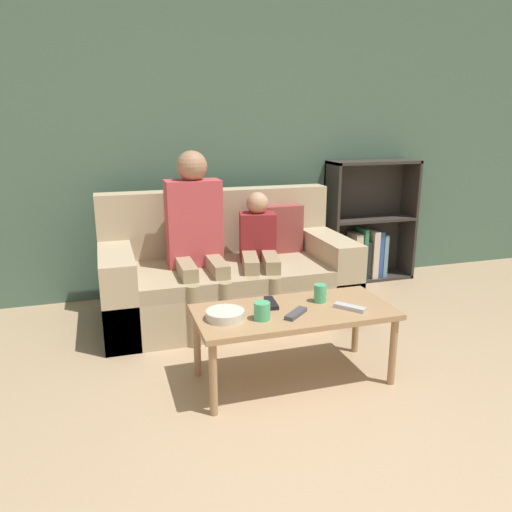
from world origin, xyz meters
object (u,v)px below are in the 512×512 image
Objects in this scene: coffee_table at (294,317)px; couch at (227,276)px; person_adult at (196,228)px; cup_far at (262,311)px; tv_remote_1 at (271,303)px; tv_remote_0 at (296,314)px; tv_remote_2 at (350,307)px; snack_bowl at (225,315)px; cup_near at (320,293)px; person_child at (259,250)px; bookshelf at (364,234)px.

couch is at bearing 95.84° from coffee_table.
person_adult reaches higher than cup_far.
person_adult reaches higher than tv_remote_1.
person_adult reaches higher than tv_remote_0.
snack_bowl is (-0.67, 0.07, 0.01)m from tv_remote_2.
tv_remote_0 is at bearing -62.14° from tv_remote_1.
cup_near is at bearing 8.25° from snack_bowl.
coffee_table is 6.69× the size of tv_remote_0.
tv_remote_2 is (0.19, -1.01, -0.08)m from person_child.
coffee_table is 11.70× the size of cup_far.
coffee_table is 0.30m from tv_remote_2.
snack_bowl is at bearing -104.60° from person_child.
couch is 10.03× the size of tv_remote_1.
tv_remote_0 reaches higher than coffee_table.
person_child reaches higher than coffee_table.
person_adult is at bearing 81.49° from tv_remote_2.
bookshelf is 0.99× the size of coffee_table.
couch is 10.77× the size of tv_remote_2.
cup_near is (0.08, -0.85, -0.04)m from person_child.
cup_near is (0.29, -0.98, 0.17)m from couch.
tv_remote_2 is at bearing -17.12° from coffee_table.
coffee_table is at bearing 2.35° from snack_bowl.
snack_bowl reaches higher than tv_remote_0.
tv_remote_2 is (0.10, -0.15, -0.04)m from cup_near.
cup_far is (-0.30, -1.00, -0.05)m from person_child.
cup_far reaches higher than coffee_table.
coffee_table is 0.10m from tv_remote_0.
couch reaches higher than tv_remote_0.
tv_remote_0 is 0.80× the size of snack_bowl.
couch is 1.06m from coffee_table.
tv_remote_2 is (0.62, -1.06, -0.25)m from person_adult.
coffee_table is at bearing 123.81° from tv_remote_2.
cup_far is 0.49m from tv_remote_2.
bookshelf is at bearing 39.74° from person_child.
cup_far is 0.56× the size of tv_remote_2.
cup_near is at bearing 20.31° from cup_far.
tv_remote_0 is (0.32, -1.05, -0.25)m from person_adult.
tv_remote_2 is 0.82× the size of snack_bowl.
snack_bowl is at bearing -177.65° from coffee_table.
couch is 1.46m from bookshelf.
coffee_table is 0.21m from cup_near.
couch is at bearing 75.49° from snack_bowl.
person_adult is 0.47m from person_child.
tv_remote_0 is (-0.12, -1.00, -0.08)m from person_child.
person_adult reaches higher than couch.
tv_remote_1 is (-0.27, 0.04, -0.04)m from cup_near.
cup_near reaches higher than coffee_table.
person_child reaches higher than couch.
person_child is at bearing 95.61° from cup_near.
coffee_table is 0.15m from tv_remote_1.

